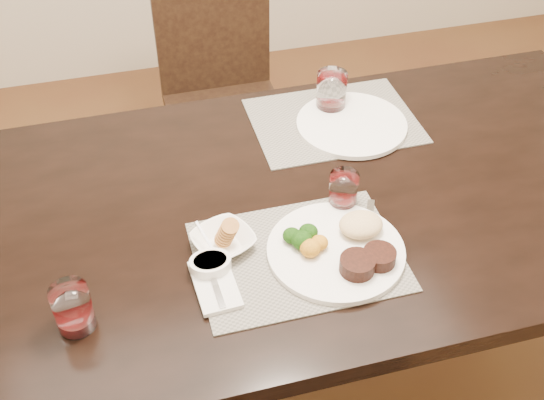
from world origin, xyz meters
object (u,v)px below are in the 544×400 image
object	(u,v)px
steak_knife	(382,241)
cracker_bowl	(223,240)
dinner_plate	(343,247)
far_plate	(352,124)
wine_glass_near	(343,192)
chair_far	(221,88)

from	to	relation	value
steak_knife	cracker_bowl	size ratio (longest dim) A/B	1.24
dinner_plate	far_plate	bearing A→B (deg)	44.52
wine_glass_near	far_plate	distance (m)	0.34
cracker_bowl	wine_glass_near	bearing A→B (deg)	11.24
cracker_bowl	far_plate	xyz separation A→B (m)	(0.45, 0.37, -0.01)
wine_glass_near	dinner_plate	bearing A→B (deg)	-109.33
steak_knife	cracker_bowl	distance (m)	0.37
cracker_bowl	wine_glass_near	distance (m)	0.32
dinner_plate	far_plate	world-z (taller)	dinner_plate
steak_knife	wine_glass_near	world-z (taller)	wine_glass_near
chair_far	steak_knife	world-z (taller)	chair_far
chair_far	steak_knife	size ratio (longest dim) A/B	4.11
dinner_plate	steak_knife	xyz separation A→B (m)	(0.10, 0.01, -0.01)
far_plate	steak_knife	bearing A→B (deg)	-101.25
far_plate	wine_glass_near	bearing A→B (deg)	-114.03
far_plate	chair_far	bearing A→B (deg)	109.74
chair_far	wine_glass_near	size ratio (longest dim) A/B	9.41
dinner_plate	cracker_bowl	bearing A→B (deg)	137.39
steak_knife	cracker_bowl	world-z (taller)	cracker_bowl
cracker_bowl	far_plate	bearing A→B (deg)	39.35
chair_far	cracker_bowl	bearing A→B (deg)	-100.94
steak_knife	cracker_bowl	xyz separation A→B (m)	(-0.36, 0.08, 0.01)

